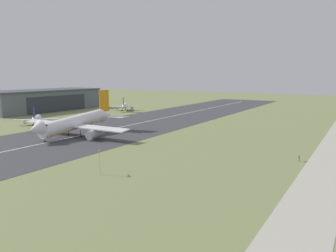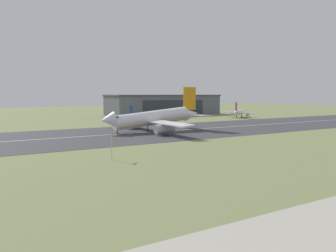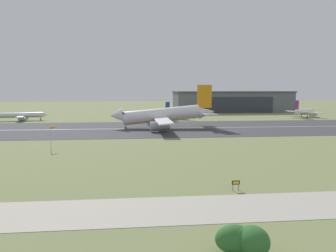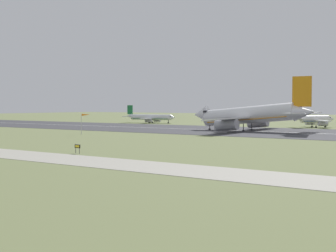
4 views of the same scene
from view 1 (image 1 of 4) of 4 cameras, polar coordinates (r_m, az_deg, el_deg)
The scene contains 10 objects.
ground_plane at distance 100.88m, azimuth 8.92°, elevation -4.87°, with size 678.50×678.50×0.00m, color #7A8451.
runway_strip at distance 134.07m, azimuth -15.11°, elevation -1.64°, with size 438.50×52.63×0.06m, color #3D3D42.
runway_centreline at distance 134.06m, azimuth -15.11°, elevation -1.63°, with size 394.65×0.70×0.01m, color silver.
taxiway_road at distance 94.26m, azimuth 25.81°, elevation -6.62°, with size 328.88×10.21×0.05m, color #B2AD9E.
hangar_building at distance 237.01m, azimuth -20.88°, elevation 4.24°, with size 79.11×29.98×14.07m.
airplane_landing at distance 133.61m, azimuth -15.89°, elevation 0.49°, with size 42.86×51.63×17.37m.
airplane_parked_west at distance 168.30m, azimuth -21.90°, elevation 1.15°, with size 17.90×18.11×9.20m.
airplane_parked_centre at distance 222.47m, azimuth -7.57°, elevation 3.46°, with size 21.04×19.56×9.54m.
windsock_pole at distance 81.34m, azimuth -11.87°, elevation -4.37°, with size 2.16×2.04×6.03m.
runway_sign at distance 98.22m, azimuth 21.89°, elevation -5.09°, with size 1.27×0.13×1.60m.
Camera 1 is at (-90.94, 22.33, 23.74)m, focal length 35.00 mm.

